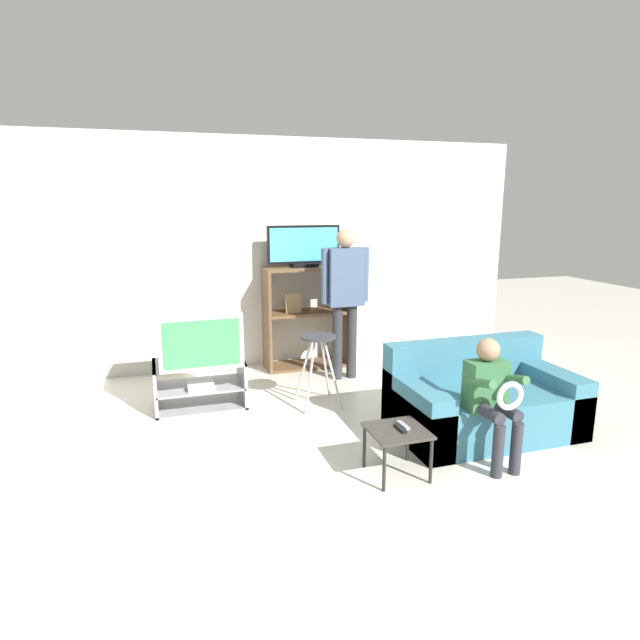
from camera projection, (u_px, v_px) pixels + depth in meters
ground_plane at (415, 580)px, 2.75m from camera, size 18.00×18.00×0.00m
wall_back at (259, 254)px, 6.12m from camera, size 6.40×0.06×2.60m
tv_stand at (200, 384)px, 5.03m from camera, size 0.83×0.49×0.44m
television_main at (199, 336)px, 4.91m from camera, size 0.74×0.58×0.50m
media_shelf at (306, 316)px, 6.16m from camera, size 0.96×0.39×1.17m
television_flat at (304, 247)px, 6.00m from camera, size 0.84×0.20×0.46m
folding_stool at (318, 350)px, 4.98m from camera, size 0.38×0.39×0.68m
snack_table at (397, 436)px, 3.73m from camera, size 0.40×0.40×0.35m
remote_control_black at (400, 428)px, 3.72m from camera, size 0.04×0.14×0.02m
remote_control_white at (403, 425)px, 3.77m from camera, size 0.04×0.15×0.02m
couch at (481, 402)px, 4.48m from camera, size 1.48×0.86×0.73m
person_standing_adult at (345, 289)px, 5.66m from camera, size 0.53×0.20×1.62m
person_seated_child at (492, 392)px, 3.88m from camera, size 0.33×0.43×0.93m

